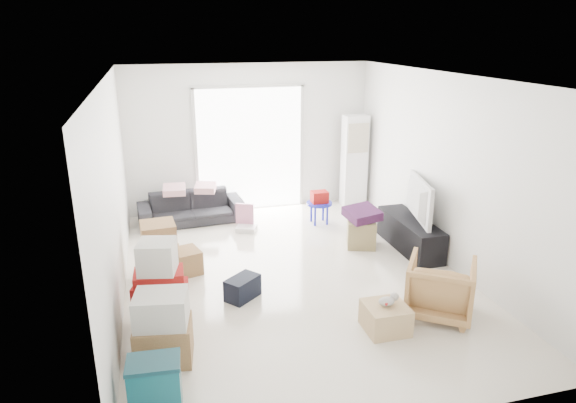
# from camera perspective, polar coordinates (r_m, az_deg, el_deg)

# --- Properties ---
(room_shell) EXTENTS (4.98, 6.48, 3.18)m
(room_shell) POSITION_cam_1_polar(r_m,az_deg,el_deg) (6.73, 0.61, 2.16)
(room_shell) COLOR beige
(room_shell) RESTS_ON ground
(sliding_door) EXTENTS (2.10, 0.04, 2.33)m
(sliding_door) POSITION_cam_1_polar(r_m,az_deg,el_deg) (9.57, -4.25, 6.37)
(sliding_door) COLOR white
(sliding_door) RESTS_ON room_shell
(ac_tower) EXTENTS (0.45, 0.30, 1.75)m
(ac_tower) POSITION_cam_1_polar(r_m,az_deg,el_deg) (9.89, 7.36, 4.48)
(ac_tower) COLOR white
(ac_tower) RESTS_ON room_shell
(tv_console) EXTENTS (0.44, 1.46, 0.49)m
(tv_console) POSITION_cam_1_polar(r_m,az_deg,el_deg) (8.19, 13.40, -3.54)
(tv_console) COLOR black
(tv_console) RESTS_ON room_shell
(television) EXTENTS (0.89, 1.24, 0.15)m
(television) POSITION_cam_1_polar(r_m,az_deg,el_deg) (8.08, 13.57, -1.46)
(television) COLOR black
(television) RESTS_ON tv_console
(sofa) EXTENTS (1.84, 0.65, 0.71)m
(sofa) POSITION_cam_1_polar(r_m,az_deg,el_deg) (9.20, -10.76, -0.16)
(sofa) COLOR #242429
(sofa) RESTS_ON room_shell
(pillow_left) EXTENTS (0.40, 0.33, 0.12)m
(pillow_left) POSITION_cam_1_polar(r_m,az_deg,el_deg) (9.07, -12.58, 2.19)
(pillow_left) COLOR #EDADB7
(pillow_left) RESTS_ON sofa
(pillow_right) EXTENTS (0.38, 0.34, 0.11)m
(pillow_right) POSITION_cam_1_polar(r_m,az_deg,el_deg) (9.09, -9.21, 2.41)
(pillow_right) COLOR #EDADB7
(pillow_right) RESTS_ON sofa
(armchair) EXTENTS (1.01, 1.00, 0.77)m
(armchair) POSITION_cam_1_polar(r_m,az_deg,el_deg) (6.39, 16.60, -8.89)
(armchair) COLOR tan
(armchair) RESTS_ON room_shell
(storage_bins) EXTENTS (0.48, 0.36, 0.54)m
(storage_bins) POSITION_cam_1_polar(r_m,az_deg,el_deg) (4.93, -14.54, -19.28)
(storage_bins) COLOR #0E4F5B
(storage_bins) RESTS_ON room_shell
(box_stack_a) EXTENTS (0.62, 0.54, 0.75)m
(box_stack_a) POSITION_cam_1_polar(r_m,az_deg,el_deg) (5.52, -13.73, -13.59)
(box_stack_a) COLOR olive
(box_stack_a) RESTS_ON room_shell
(box_stack_b) EXTENTS (0.65, 0.56, 1.05)m
(box_stack_b) POSITION_cam_1_polar(r_m,az_deg,el_deg) (6.05, -14.03, -9.55)
(box_stack_b) COLOR olive
(box_stack_b) RESTS_ON room_shell
(box_stack_c) EXTENTS (0.54, 0.48, 0.78)m
(box_stack_c) POSITION_cam_1_polar(r_m,az_deg,el_deg) (7.27, -14.06, -5.30)
(box_stack_c) COLOR olive
(box_stack_c) RESTS_ON room_shell
(loose_box) EXTENTS (0.50, 0.50, 0.34)m
(loose_box) POSITION_cam_1_polar(r_m,az_deg,el_deg) (7.37, -11.39, -6.56)
(loose_box) COLOR olive
(loose_box) RESTS_ON room_shell
(duffel_bag) EXTENTS (0.51, 0.49, 0.28)m
(duffel_bag) POSITION_cam_1_polar(r_m,az_deg,el_deg) (6.62, -5.07, -9.53)
(duffel_bag) COLOR black
(duffel_bag) RESTS_ON room_shell
(ottoman) EXTENTS (0.55, 0.55, 0.43)m
(ottoman) POSITION_cam_1_polar(r_m,az_deg,el_deg) (8.15, 8.14, -3.50)
(ottoman) COLOR #988258
(ottoman) RESTS_ON room_shell
(blanket) EXTENTS (0.54, 0.54, 0.14)m
(blanket) POSITION_cam_1_polar(r_m,az_deg,el_deg) (8.05, 8.23, -1.61)
(blanket) COLOR #421A42
(blanket) RESTS_ON ottoman
(kids_table) EXTENTS (0.45, 0.45, 0.59)m
(kids_table) POSITION_cam_1_polar(r_m,az_deg,el_deg) (8.98, 3.51, 0.07)
(kids_table) COLOR #171CAC
(kids_table) RESTS_ON room_shell
(toy_walker) EXTENTS (0.42, 0.40, 0.44)m
(toy_walker) POSITION_cam_1_polar(r_m,az_deg,el_deg) (8.79, -4.71, -2.38)
(toy_walker) COLOR silver
(toy_walker) RESTS_ON room_shell
(wood_crate) EXTENTS (0.47, 0.47, 0.31)m
(wood_crate) POSITION_cam_1_polar(r_m,az_deg,el_deg) (6.05, 10.78, -12.56)
(wood_crate) COLOR tan
(wood_crate) RESTS_ON room_shell
(plush_bunny) EXTENTS (0.25, 0.15, 0.13)m
(plush_bunny) POSITION_cam_1_polar(r_m,az_deg,el_deg) (5.96, 11.12, -10.71)
(plush_bunny) COLOR #B2ADA8
(plush_bunny) RESTS_ON wood_crate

